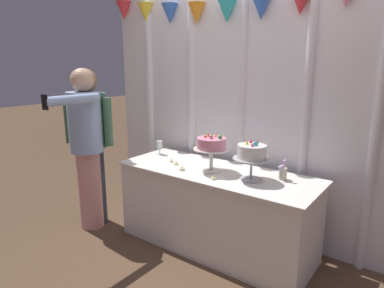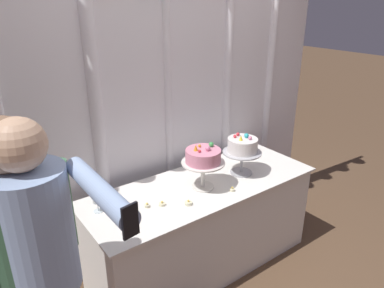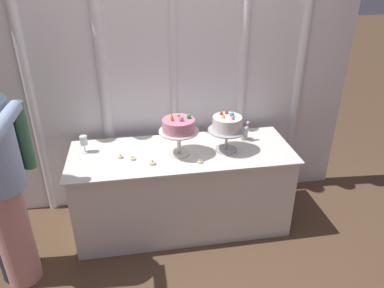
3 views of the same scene
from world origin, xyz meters
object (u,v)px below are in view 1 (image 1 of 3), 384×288
object	(u,v)px
cake_table	(215,209)
tealight_far_left	(171,161)
tealight_near_left	(176,164)
guest_girl_blue_dress	(86,143)
flower_vase	(283,172)
wine_glass	(160,145)
cake_display_nearleft	(211,145)
cake_display_nearright	(252,154)
guest_man_dark_suit	(90,143)
tealight_far_right	(214,178)
tealight_near_right	(182,169)

from	to	relation	value
cake_table	tealight_far_left	xyz separation A→B (m)	(-0.49, -0.02, 0.38)
tealight_near_left	guest_girl_blue_dress	xyz separation A→B (m)	(-0.86, -0.36, 0.15)
flower_vase	wine_glass	bearing A→B (deg)	-179.73
cake_table	flower_vase	world-z (taller)	flower_vase
cake_display_nearleft	guest_girl_blue_dress	size ratio (longest dim) A/B	0.21
guest_girl_blue_dress	cake_display_nearleft	bearing A→B (deg)	17.64
cake_display_nearright	tealight_near_left	xyz separation A→B (m)	(-0.76, -0.03, -0.21)
tealight_far_left	tealight_near_left	bearing A→B (deg)	-23.29
cake_display_nearleft	guest_girl_blue_dress	xyz separation A→B (m)	(-1.23, -0.39, -0.07)
cake_table	guest_man_dark_suit	world-z (taller)	guest_man_dark_suit
wine_glass	flower_vase	size ratio (longest dim) A/B	0.81
cake_display_nearright	tealight_far_right	bearing A→B (deg)	-145.69
tealight_far_left	flower_vase	bearing A→B (deg)	8.16
tealight_near_left	tealight_far_left	bearing A→B (deg)	156.71
wine_glass	cake_display_nearright	bearing A→B (deg)	-7.82
tealight_far_left	guest_man_dark_suit	world-z (taller)	guest_man_dark_suit
cake_display_nearright	guest_man_dark_suit	distance (m)	1.69
cake_display_nearright	tealight_far_left	bearing A→B (deg)	179.28
cake_display_nearleft	tealight_far_right	distance (m)	0.31
tealight_near_left	cake_table	bearing A→B (deg)	9.21
tealight_far_right	tealight_near_right	bearing A→B (deg)	173.62
cake_table	tealight_near_left	distance (m)	0.55
guest_man_dark_suit	guest_girl_blue_dress	bearing A→B (deg)	-58.76
cake_table	guest_man_dark_suit	size ratio (longest dim) A/B	1.12
wine_glass	tealight_near_left	bearing A→B (deg)	-26.27
tealight_near_right	cake_display_nearright	bearing A→B (deg)	11.92
flower_vase	tealight_near_right	size ratio (longest dim) A/B	3.49
tealight_far_right	guest_man_dark_suit	distance (m)	1.42
tealight_near_right	guest_girl_blue_dress	bearing A→B (deg)	-165.36
cake_table	guest_girl_blue_dress	bearing A→B (deg)	-161.24
cake_display_nearright	tealight_near_right	world-z (taller)	cake_display_nearright
tealight_near_right	guest_man_dark_suit	bearing A→B (deg)	-169.54
flower_vase	tealight_near_right	distance (m)	0.87
cake_table	tealight_far_left	bearing A→B (deg)	-177.16
cake_display_nearleft	guest_man_dark_suit	xyz separation A→B (m)	(-1.27, -0.32, -0.10)
cake_table	tealight_far_left	size ratio (longest dim) A/B	49.30
cake_display_nearright	tealight_far_left	distance (m)	0.88
cake_display_nearleft	guest_man_dark_suit	bearing A→B (deg)	-165.80
cake_table	guest_man_dark_suit	xyz separation A→B (m)	(-1.30, -0.36, 0.51)
wine_glass	tealight_near_left	world-z (taller)	wine_glass
tealight_near_left	guest_man_dark_suit	size ratio (longest dim) A/B	0.03
flower_vase	tealight_near_left	distance (m)	0.98
cake_display_nearleft	tealight_near_left	xyz separation A→B (m)	(-0.37, -0.03, -0.23)
wine_glass	guest_girl_blue_dress	size ratio (longest dim) A/B	0.09
cake_table	cake_display_nearright	world-z (taller)	cake_display_nearright
cake_display_nearright	tealight_far_right	size ratio (longest dim) A/B	8.83
cake_table	tealight_near_left	xyz separation A→B (m)	(-0.40, -0.06, 0.38)
wine_glass	tealight_near_left	xyz separation A→B (m)	(0.38, -0.19, -0.09)
cake_table	cake_display_nearleft	xyz separation A→B (m)	(-0.03, -0.04, 0.60)
flower_vase	guest_girl_blue_dress	world-z (taller)	guest_girl_blue_dress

